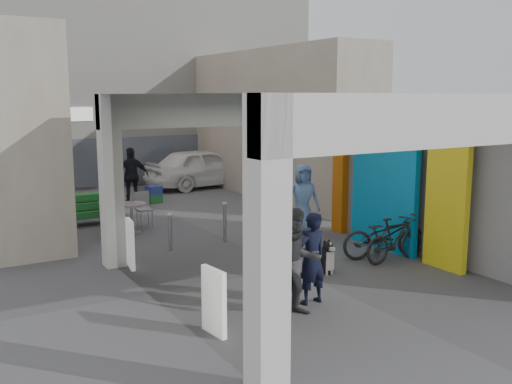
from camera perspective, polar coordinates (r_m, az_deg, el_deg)
ground at (r=11.71m, az=3.33°, el=-7.63°), size 90.00×90.00×0.00m
arcade_canopy at (r=10.90m, az=8.22°, el=3.38°), size 6.40×6.45×6.40m
far_building at (r=24.09m, az=-15.77°, el=10.51°), size 18.00×4.08×8.00m
plaza_bldg_right at (r=19.94m, az=2.13°, el=6.83°), size 2.00×9.00×5.00m
bollard_left at (r=13.06m, az=-8.58°, el=-4.01°), size 0.09×0.09×0.83m
bollard_center at (r=13.68m, az=-3.14°, el=-3.06°), size 0.09×0.09×0.94m
bollard_right at (r=14.44m, az=2.76°, el=-2.55°), size 0.09×0.09×0.86m
advert_board_near at (r=8.50m, az=-4.21°, el=-10.82°), size 0.16×0.56×1.00m
advert_board_far at (r=11.88m, az=-12.43°, el=-5.05°), size 0.17×0.56×1.00m
cafe_set at (r=15.10m, az=-13.09°, el=-2.63°), size 1.54×1.24×0.93m
produce_stand at (r=16.15m, az=-16.73°, el=-2.01°), size 1.25×0.68×0.82m
crate_stack at (r=18.92m, az=-10.17°, el=-0.23°), size 0.52×0.45×0.56m
border_collie at (r=11.40m, az=6.95°, el=-6.71°), size 0.26×0.51×0.70m
man_with_dog at (r=9.63m, az=5.56°, el=-6.62°), size 0.60×0.42×1.57m
man_back_turned at (r=9.06m, az=4.04°, el=-7.07°), size 0.94×0.79×1.75m
man_elderly at (r=14.49m, az=4.69°, el=-0.67°), size 1.00×0.80×1.77m
man_crates at (r=18.69m, az=-12.31°, el=1.56°), size 1.12×0.56×1.84m
bicycle_front at (r=12.59m, az=12.74°, el=-4.24°), size 2.04×1.18×1.01m
bicycle_rear at (r=12.38m, az=13.75°, el=-4.61°), size 1.63×0.51×0.97m
white_van at (r=21.89m, az=-5.32°, el=2.46°), size 4.55×2.15×1.51m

